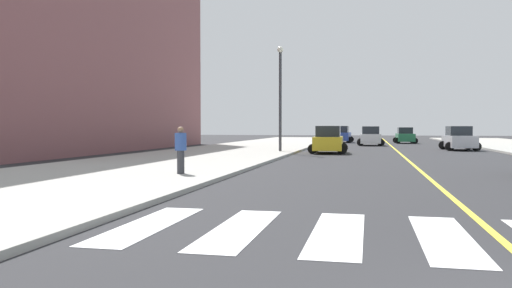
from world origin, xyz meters
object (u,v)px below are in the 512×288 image
car_yellow_third (328,140)px  car_white_sixth (371,137)px  car_silver_fourth (459,139)px  car_blue_fifth (341,135)px  car_green_nearest (405,136)px  pedestrian_walking_west (181,148)px  street_lamp (280,90)px

car_yellow_third → car_white_sixth: 16.34m
car_yellow_third → car_silver_fourth: (9.94, 7.09, -0.00)m
car_yellow_third → car_blue_fifth: 25.21m
car_silver_fourth → car_blue_fifth: car_blue_fifth is taller
car_white_sixth → car_green_nearest: bearing=63.7°
pedestrian_walking_west → street_lamp: size_ratio=0.23×
car_blue_fifth → pedestrian_walking_west: (-3.61, -44.13, 0.18)m
car_yellow_third → pedestrian_walking_west: 19.34m
car_blue_fifth → street_lamp: size_ratio=0.61×
car_white_sixth → street_lamp: street_lamp is taller
car_green_nearest → car_yellow_third: 24.95m
car_silver_fourth → car_white_sixth: 11.34m
car_silver_fourth → car_white_sixth: car_silver_fourth is taller
car_yellow_third → car_silver_fourth: car_yellow_third is taller
car_white_sixth → pedestrian_walking_west: size_ratio=2.48×
street_lamp → car_silver_fourth: bearing=30.3°
street_lamp → pedestrian_walking_west: bearing=-92.0°
car_yellow_third → car_white_sixth: bearing=78.0°
car_green_nearest → car_yellow_third: size_ratio=0.94×
pedestrian_walking_west → street_lamp: street_lamp is taller
car_yellow_third → car_blue_fifth: size_ratio=0.98×
car_green_nearest → car_silver_fourth: (3.07, -16.89, 0.05)m
car_green_nearest → car_silver_fourth: 17.17m
car_white_sixth → pedestrian_walking_west: car_white_sixth is taller
car_blue_fifth → pedestrian_walking_west: 44.27m
car_yellow_third → car_blue_fifth: car_blue_fifth is taller
car_silver_fourth → street_lamp: size_ratio=0.59×
car_yellow_third → pedestrian_walking_west: car_yellow_third is taller
car_white_sixth → street_lamp: size_ratio=0.58×
car_white_sixth → street_lamp: (-6.36, -16.75, 3.64)m
car_yellow_third → pedestrian_walking_west: (-4.00, -18.92, 0.20)m
car_silver_fourth → pedestrian_walking_west: bearing=59.0°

